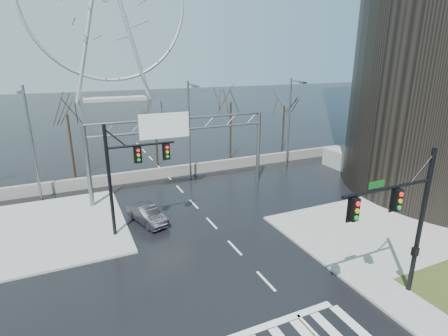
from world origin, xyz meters
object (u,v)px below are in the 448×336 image
sign_gantry (177,139)px  car (147,214)px  signal_mast_near (405,214)px  signal_mast_far (126,169)px  ferris_wheel (106,5)px

sign_gantry → car: bearing=-130.0°
signal_mast_near → signal_mast_far: 17.03m
sign_gantry → car: (-4.05, -4.83, -4.50)m
signal_mast_far → ferris_wheel: 89.30m
sign_gantry → car: size_ratio=3.98×
signal_mast_far → car: bearing=39.2°
sign_gantry → ferris_wheel: ferris_wheel is taller
ferris_wheel → signal_mast_far: bearing=-97.2°
signal_mast_far → sign_gantry: 8.14m
signal_mast_far → car: 4.55m
signal_mast_far → car: size_ratio=1.95×
signal_mast_far → car: (1.44, 1.17, -4.16)m
signal_mast_near → car: size_ratio=1.95×
signal_mast_far → ferris_wheel: (10.87, 86.04, 21.30)m
sign_gantry → car: sign_gantry is taller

